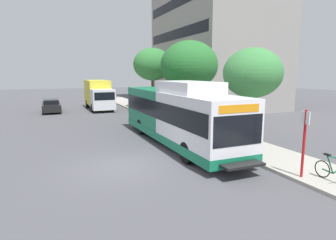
% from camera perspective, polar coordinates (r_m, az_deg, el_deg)
% --- Properties ---
extents(ground_plane, '(120.00, 120.00, 0.00)m').
position_cam_1_polar(ground_plane, '(20.41, -14.56, -2.37)').
color(ground_plane, '#4C4C51').
extents(sidewalk_curb, '(3.00, 56.00, 0.14)m').
position_cam_1_polar(sidewalk_curb, '(20.76, 5.79, -1.72)').
color(sidewalk_curb, '#A8A399').
rests_on(sidewalk_curb, ground).
extents(transit_bus, '(2.58, 12.25, 3.65)m').
position_cam_1_polar(transit_bus, '(16.30, 1.81, 1.07)').
color(transit_bus, white).
rests_on(transit_bus, ground).
extents(bus_stop_sign_pole, '(0.10, 0.36, 2.60)m').
position_cam_1_polar(bus_stop_sign_pole, '(11.81, 25.81, -3.39)').
color(bus_stop_sign_pole, red).
rests_on(bus_stop_sign_pole, sidewalk_curb).
extents(bicycle_parked, '(0.52, 1.76, 1.02)m').
position_cam_1_polar(bicycle_parked, '(12.09, 30.81, -8.87)').
color(bicycle_parked, black).
rests_on(bicycle_parked, sidewalk_curb).
extents(street_tree_near_stop, '(3.25, 3.25, 5.33)m').
position_cam_1_polar(street_tree_near_stop, '(16.50, 16.71, 9.01)').
color(street_tree_near_stop, '#4C3823').
rests_on(street_tree_near_stop, sidewalk_curb).
extents(street_tree_mid_block, '(4.69, 4.69, 6.56)m').
position_cam_1_polar(street_tree_mid_block, '(23.57, 4.29, 10.94)').
color(street_tree_mid_block, '#4C3823').
rests_on(street_tree_mid_block, sidewalk_curb).
extents(street_tree_far_block, '(4.27, 4.27, 6.72)m').
position_cam_1_polar(street_tree_far_block, '(32.32, -3.19, 11.15)').
color(street_tree_far_block, '#4C3823').
rests_on(street_tree_far_block, sidewalk_curb).
extents(parked_car_far_lane, '(1.80, 4.50, 1.33)m').
position_cam_1_polar(parked_car_far_lane, '(32.19, -22.51, 2.66)').
color(parked_car_far_lane, black).
rests_on(parked_car_far_lane, ground).
extents(box_truck_background, '(2.32, 7.01, 3.25)m').
position_cam_1_polar(box_truck_background, '(32.95, -13.86, 5.13)').
color(box_truck_background, silver).
rests_on(box_truck_background, ground).
extents(lattice_comm_tower, '(1.10, 1.10, 24.39)m').
position_cam_1_polar(lattice_comm_tower, '(48.22, 6.75, 14.06)').
color(lattice_comm_tower, '#B7B7BC').
rests_on(lattice_comm_tower, ground).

